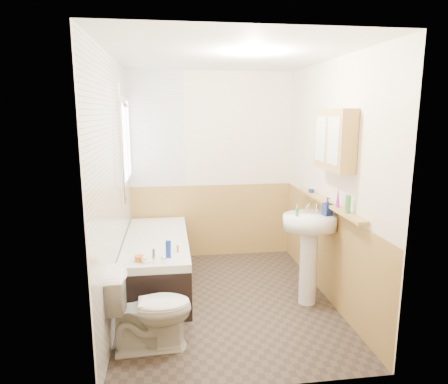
{
  "coord_description": "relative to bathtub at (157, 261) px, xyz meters",
  "views": [
    {
      "loc": [
        -0.56,
        -3.91,
        1.97
      ],
      "look_at": [
        0.0,
        0.15,
        1.15
      ],
      "focal_mm": 32.0,
      "sensor_mm": 36.0,
      "label": 1
    }
  ],
  "objects": [
    {
      "name": "floor",
      "position": [
        0.73,
        -0.48,
        -0.3
      ],
      "size": [
        2.8,
        2.8,
        0.0
      ],
      "primitive_type": "plane",
      "color": "#2D2520",
      "rests_on": "ground"
    },
    {
      "name": "ceiling",
      "position": [
        0.73,
        -0.48,
        2.2
      ],
      "size": [
        2.8,
        2.8,
        0.0
      ],
      "primitive_type": "plane",
      "rotation": [
        3.14,
        0.0,
        0.0
      ],
      "color": "white",
      "rests_on": "ground"
    },
    {
      "name": "wall_back",
      "position": [
        0.73,
        0.93,
        0.95
      ],
      "size": [
        2.2,
        0.02,
        2.5
      ],
      "primitive_type": "cube",
      "color": "#EFE0C5",
      "rests_on": "ground"
    },
    {
      "name": "wall_front",
      "position": [
        0.73,
        -1.89,
        0.95
      ],
      "size": [
        2.2,
        0.02,
        2.5
      ],
      "primitive_type": "cube",
      "color": "#EFE0C5",
      "rests_on": "ground"
    },
    {
      "name": "wall_left",
      "position": [
        -0.38,
        -0.48,
        0.95
      ],
      "size": [
        0.02,
        2.8,
        2.5
      ],
      "primitive_type": "cube",
      "color": "#EFE0C5",
      "rests_on": "ground"
    },
    {
      "name": "wall_right",
      "position": [
        1.84,
        -0.48,
        0.95
      ],
      "size": [
        0.02,
        2.8,
        2.5
      ],
      "primitive_type": "cube",
      "color": "#EFE0C5",
      "rests_on": "ground"
    },
    {
      "name": "wainscot_right",
      "position": [
        1.82,
        -0.48,
        0.2
      ],
      "size": [
        0.01,
        2.8,
        1.0
      ],
      "primitive_type": "cube",
      "color": "#B18C48",
      "rests_on": "wall_right"
    },
    {
      "name": "wainscot_front",
      "position": [
        0.73,
        -1.86,
        0.2
      ],
      "size": [
        2.2,
        0.01,
        1.0
      ],
      "primitive_type": "cube",
      "color": "#B18C48",
      "rests_on": "wall_front"
    },
    {
      "name": "wainscot_back",
      "position": [
        0.73,
        0.91,
        0.2
      ],
      "size": [
        2.2,
        0.01,
        1.0
      ],
      "primitive_type": "cube",
      "color": "#B18C48",
      "rests_on": "wall_back"
    },
    {
      "name": "tile_cladding_left",
      "position": [
        -0.36,
        -0.48,
        0.95
      ],
      "size": [
        0.01,
        2.8,
        2.5
      ],
      "primitive_type": "cube",
      "color": "white",
      "rests_on": "wall_left"
    },
    {
      "name": "tile_return_back",
      "position": [
        0.0,
        0.91,
        1.45
      ],
      "size": [
        0.75,
        0.01,
        1.5
      ],
      "primitive_type": "cube",
      "color": "white",
      "rests_on": "wall_back"
    },
    {
      "name": "window",
      "position": [
        -0.33,
        0.47,
        1.35
      ],
      "size": [
        0.03,
        0.79,
        0.99
      ],
      "color": "white",
      "rests_on": "wall_left"
    },
    {
      "name": "bathtub",
      "position": [
        0.0,
        0.0,
        0.0
      ],
      "size": [
        0.7,
        1.75,
        0.72
      ],
      "color": "black",
      "rests_on": "floor"
    },
    {
      "name": "shower_riser",
      "position": [
        -0.31,
        -0.1,
        1.44
      ],
      "size": [
        0.11,
        0.08,
        1.26
      ],
      "color": "silver",
      "rests_on": "wall_left"
    },
    {
      "name": "toilet",
      "position": [
        -0.03,
        -1.26,
        0.05
      ],
      "size": [
        0.74,
        0.43,
        0.7
      ],
      "primitive_type": "imported",
      "rotation": [
        0.0,
        0.0,
        1.61
      ],
      "color": "white",
      "rests_on": "floor"
    },
    {
      "name": "sink",
      "position": [
        1.57,
        -0.64,
        0.38
      ],
      "size": [
        0.56,
        0.45,
        1.07
      ],
      "rotation": [
        0.0,
        0.0,
        -0.07
      ],
      "color": "white",
      "rests_on": "floor"
    },
    {
      "name": "pine_shelf",
      "position": [
        1.77,
        -0.58,
        0.75
      ],
      "size": [
        0.1,
        1.55,
        0.03
      ],
      "primitive_type": "cube",
      "color": "#B18C48",
      "rests_on": "wall_right"
    },
    {
      "name": "medicine_cabinet",
      "position": [
        1.74,
        -0.73,
        1.41
      ],
      "size": [
        0.16,
        0.64,
        0.58
      ],
      "color": "#B18C48",
      "rests_on": "wall_right"
    },
    {
      "name": "foam_can",
      "position": [
        1.77,
        -1.04,
        0.85
      ],
      "size": [
        0.06,
        0.06,
        0.16
      ],
      "primitive_type": "cylinder",
      "rotation": [
        0.0,
        0.0,
        -0.32
      ],
      "color": "#388447",
      "rests_on": "pine_shelf"
    },
    {
      "name": "green_bottle",
      "position": [
        1.77,
        -0.82,
        0.87
      ],
      "size": [
        0.05,
        0.05,
        0.2
      ],
      "primitive_type": "cone",
      "rotation": [
        0.0,
        0.0,
        -0.19
      ],
      "color": "purple",
      "rests_on": "pine_shelf"
    },
    {
      "name": "black_jar",
      "position": [
        1.77,
        -0.1,
        0.79
      ],
      "size": [
        0.08,
        0.08,
        0.04
      ],
      "primitive_type": "cylinder",
      "rotation": [
        0.0,
        0.0,
        -0.23
      ],
      "color": "navy",
      "rests_on": "pine_shelf"
    },
    {
      "name": "soap_bottle",
      "position": [
        1.72,
        -0.69,
        0.7
      ],
      "size": [
        0.12,
        0.2,
        0.08
      ],
      "primitive_type": "imported",
      "rotation": [
        0.0,
        0.0,
        0.24
      ],
      "color": "navy",
      "rests_on": "sink"
    },
    {
      "name": "clear_bottle",
      "position": [
        1.41,
        -0.68,
        0.7
      ],
      "size": [
        0.03,
        0.03,
        0.09
      ],
      "primitive_type": "cylinder",
      "rotation": [
        0.0,
        0.0,
        -0.1
      ],
      "color": "#388447",
      "rests_on": "sink"
    },
    {
      "name": "blue_gel",
      "position": [
        0.14,
        -0.66,
        0.36
      ],
      "size": [
        0.05,
        0.04,
        0.17
      ],
      "primitive_type": "cube",
      "rotation": [
        0.0,
        0.0,
        -0.32
      ],
      "color": "#19339E",
      "rests_on": "bathtub"
    },
    {
      "name": "cream_jar",
      "position": [
        -0.14,
        -0.71,
        0.3
      ],
      "size": [
        0.11,
        0.11,
        0.06
      ],
      "primitive_type": "cylinder",
      "rotation": [
        0.0,
        0.0,
        -0.32
      ],
      "color": "orange",
      "rests_on": "bathtub"
    },
    {
      "name": "orange_bottle",
      "position": [
        0.23,
        -0.51,
        0.31
      ],
      "size": [
        0.03,
        0.03,
        0.07
      ],
      "primitive_type": "cylinder",
      "rotation": [
        0.0,
        0.0,
        0.28
      ],
      "color": "orange",
      "rests_on": "bathtub"
    }
  ]
}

